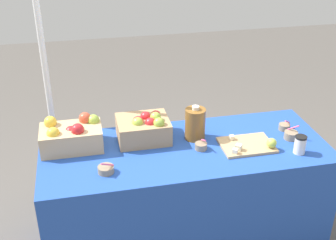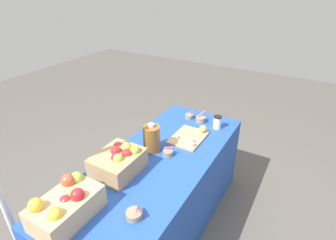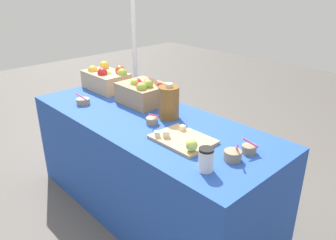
% 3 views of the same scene
% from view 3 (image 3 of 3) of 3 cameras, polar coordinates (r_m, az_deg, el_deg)
% --- Properties ---
extents(ground_plane, '(10.00, 10.00, 0.00)m').
position_cam_3_polar(ground_plane, '(2.61, -3.12, -14.77)').
color(ground_plane, '#56514C').
extents(table, '(1.90, 0.76, 0.74)m').
position_cam_3_polar(table, '(2.40, -3.31, -7.81)').
color(table, '#234CAD').
rests_on(table, ground_plane).
extents(apple_crate_left, '(0.40, 0.25, 0.21)m').
position_cam_3_polar(apple_crate_left, '(2.85, -10.64, 7.03)').
color(apple_crate_left, tan).
rests_on(apple_crate_left, table).
extents(apple_crate_middle, '(0.35, 0.29, 0.20)m').
position_cam_3_polar(apple_crate_middle, '(2.48, -4.29, 4.86)').
color(apple_crate_middle, tan).
rests_on(apple_crate_middle, table).
extents(cutting_board_front, '(0.35, 0.26, 0.08)m').
position_cam_3_polar(cutting_board_front, '(1.90, 2.63, -3.44)').
color(cutting_board_front, tan).
rests_on(cutting_board_front, table).
extents(sample_bowl_near, '(0.09, 0.09, 0.10)m').
position_cam_3_polar(sample_bowl_near, '(1.84, 13.87, -4.87)').
color(sample_bowl_near, gray).
rests_on(sample_bowl_near, table).
extents(sample_bowl_mid, '(0.10, 0.10, 0.09)m').
position_cam_3_polar(sample_bowl_mid, '(2.55, -14.52, 3.16)').
color(sample_bowl_mid, gray).
rests_on(sample_bowl_mid, table).
extents(sample_bowl_far, '(0.09, 0.09, 0.11)m').
position_cam_3_polar(sample_bowl_far, '(1.75, 11.15, -6.01)').
color(sample_bowl_far, gray).
rests_on(sample_bowl_far, table).
extents(sample_bowl_extra, '(0.08, 0.08, 0.09)m').
position_cam_3_polar(sample_bowl_extra, '(2.13, -2.77, -0.09)').
color(sample_bowl_extra, gray).
rests_on(sample_bowl_extra, table).
extents(cider_jug, '(0.14, 0.14, 0.24)m').
position_cam_3_polar(cider_jug, '(2.19, 0.15, 3.09)').
color(cider_jug, brown).
rests_on(cider_jug, table).
extents(coffee_cup, '(0.08, 0.08, 0.12)m').
position_cam_3_polar(coffee_cup, '(1.62, 6.60, -6.83)').
color(coffee_cup, silver).
rests_on(coffee_cup, table).
extents(tent_pole, '(0.04, 0.04, 2.09)m').
position_cam_3_polar(tent_pole, '(3.15, -5.85, 12.89)').
color(tent_pole, white).
rests_on(tent_pole, ground_plane).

